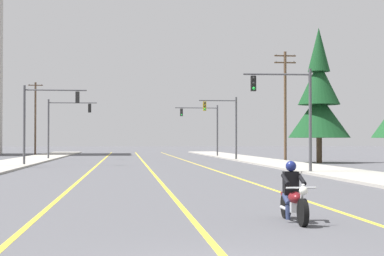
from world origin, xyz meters
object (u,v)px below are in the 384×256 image
utility_pole_right_far (285,102)px  traffic_signal_mid_right (226,119)px  traffic_signal_near_left (43,113)px  motorcycle_with_rider (293,198)px  traffic_signal_mid_left (63,120)px  traffic_signal_near_right (291,105)px  utility_pole_left_far (35,116)px  conifer_tree_right_verge_far (319,101)px  traffic_signal_far_right (205,122)px

utility_pole_right_far → traffic_signal_mid_right: bearing=158.3°
traffic_signal_near_left → motorcycle_with_rider: bearing=-73.3°
motorcycle_with_rider → traffic_signal_mid_left: 52.22m
traffic_signal_near_right → utility_pole_left_far: 56.84m
traffic_signal_near_left → traffic_signal_mid_right: (16.09, 11.26, -0.07)m
traffic_signal_mid_left → utility_pole_left_far: bearing=104.6°
traffic_signal_near_right → conifer_tree_right_verge_far: conifer_tree_right_verge_far is taller
traffic_signal_mid_right → traffic_signal_far_right: 13.94m
traffic_signal_near_right → traffic_signal_far_right: same height
motorcycle_with_rider → utility_pole_right_far: size_ratio=0.21×
traffic_signal_near_right → traffic_signal_mid_left: same height
traffic_signal_mid_right → utility_pole_right_far: (5.38, -2.14, 1.56)m
utility_pole_left_far → conifer_tree_right_verge_far: 45.58m
utility_pole_right_far → traffic_signal_near_right: bearing=-103.6°
traffic_signal_mid_right → utility_pole_left_far: (-22.10, 27.89, 1.34)m
traffic_signal_far_right → utility_pole_left_far: 25.95m
traffic_signal_near_right → utility_pole_right_far: bearing=76.4°
traffic_signal_far_right → utility_pole_right_far: 17.10m
motorcycle_with_rider → traffic_signal_mid_left: traffic_signal_mid_left is taller
traffic_signal_far_right → conifer_tree_right_verge_far: size_ratio=0.52×
traffic_signal_far_right → traffic_signal_mid_left: bearing=-151.2°
traffic_signal_mid_left → traffic_signal_far_right: same height
traffic_signal_near_right → traffic_signal_far_right: 38.41m
traffic_signal_near_right → traffic_signal_mid_left: bearing=118.6°
utility_pole_right_far → utility_pole_left_far: size_ratio=1.04×
utility_pole_left_far → motorcycle_with_rider: bearing=-77.5°
motorcycle_with_rider → utility_pole_left_far: bearing=102.5°
utility_pole_right_far → conifer_tree_right_verge_far: conifer_tree_right_verge_far is taller
traffic_signal_near_right → utility_pole_right_far: utility_pole_right_far is taller
traffic_signal_mid_right → traffic_signal_far_right: bearing=91.1°
traffic_signal_near_left → traffic_signal_mid_left: bearing=90.3°
motorcycle_with_rider → traffic_signal_mid_right: 46.34m
conifer_tree_right_verge_far → traffic_signal_mid_left: bearing=152.2°
traffic_signal_near_right → traffic_signal_mid_left: 33.77m
traffic_signal_near_left → utility_pole_left_far: utility_pole_left_far is taller
traffic_signal_near_left → utility_pole_right_far: size_ratio=0.59×
traffic_signal_near_left → utility_pole_right_far: (21.47, 9.11, 1.49)m
traffic_signal_near_right → traffic_signal_mid_right: bearing=89.9°
traffic_signal_mid_left → motorcycle_with_rider: bearing=-78.4°
traffic_signal_near_left → traffic_signal_mid_left: (-0.08, 16.44, 0.01)m
traffic_signal_far_right → utility_pole_left_far: size_ratio=0.62×
traffic_signal_mid_left → traffic_signal_near_right: bearing=-61.4°
traffic_signal_near_left → traffic_signal_far_right: (15.83, 25.19, 0.02)m
utility_pole_left_far → utility_pole_right_far: bearing=-47.6°
traffic_signal_near_left → traffic_signal_mid_right: 19.64m
motorcycle_with_rider → traffic_signal_mid_right: bearing=82.9°
traffic_signal_near_right → utility_pole_left_far: (-22.07, 52.36, 1.32)m
traffic_signal_near_left → utility_pole_right_far: utility_pole_right_far is taller
motorcycle_with_rider → conifer_tree_right_verge_far: (12.86, 38.78, 4.85)m
utility_pole_left_far → conifer_tree_right_verge_far: bearing=-50.1°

